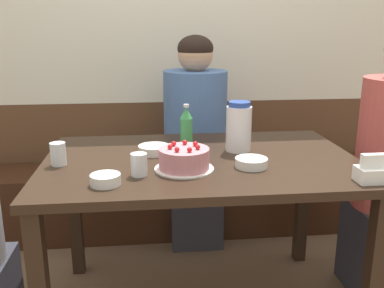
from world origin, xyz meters
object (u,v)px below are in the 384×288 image
object	(u,v)px
bowl_side_dish	(154,149)
bench_seat	(184,198)
soju_bottle	(186,127)
glass_water_tall	(139,165)
person_pale_blue_shirt	(195,144)
bowl_soup_white	(105,180)
napkin_holder	(372,172)
bowl_rice_small	(251,163)
glass_tumbler_short	(58,154)
birthday_cake	(184,159)
water_pitcher	(239,127)

from	to	relation	value
bowl_side_dish	bench_seat	bearing A→B (deg)	74.94
soju_bottle	glass_water_tall	size ratio (longest dim) A/B	2.34
bowl_side_dish	person_pale_blue_shirt	distance (m)	0.67
bowl_soup_white	glass_water_tall	bearing A→B (deg)	36.45
napkin_holder	bowl_side_dish	world-z (taller)	napkin_holder
soju_bottle	person_pale_blue_shirt	size ratio (longest dim) A/B	0.16
bowl_rice_small	bowl_side_dish	world-z (taller)	same
bowl_rice_small	glass_tumbler_short	world-z (taller)	glass_tumbler_short
bowl_side_dish	person_pale_blue_shirt	xyz separation A→B (m)	(0.25, 0.60, -0.15)
birthday_cake	water_pitcher	size ratio (longest dim) A/B	1.05
bowl_rice_small	water_pitcher	bearing A→B (deg)	90.65
bench_seat	napkin_holder	distance (m)	1.43
birthday_cake	glass_tumbler_short	size ratio (longest dim) A/B	2.51
birthday_cake	water_pitcher	bearing A→B (deg)	41.73
bench_seat	napkin_holder	bearing A→B (deg)	-64.00
birthday_cake	bowl_side_dish	xyz separation A→B (m)	(-0.11, 0.23, -0.02)
glass_water_tall	person_pale_blue_shirt	size ratio (longest dim) A/B	0.07
bowl_rice_small	glass_water_tall	xyz separation A→B (m)	(-0.44, -0.05, 0.02)
napkin_holder	bowl_soup_white	xyz separation A→B (m)	(-0.95, 0.07, -0.02)
bench_seat	water_pitcher	bearing A→B (deg)	-76.07
soju_bottle	napkin_holder	bearing A→B (deg)	-40.80
birthday_cake	bowl_rice_small	xyz separation A→B (m)	(0.27, 0.00, -0.02)
birthday_cake	glass_water_tall	size ratio (longest dim) A/B	2.73
bowl_soup_white	napkin_holder	bearing A→B (deg)	-4.33
glass_tumbler_short	person_pale_blue_shirt	xyz separation A→B (m)	(0.64, 0.72, -0.18)
napkin_holder	water_pitcher	bearing A→B (deg)	131.28
soju_bottle	birthday_cake	bearing A→B (deg)	-96.98
bowl_rice_small	person_pale_blue_shirt	bearing A→B (deg)	98.92
birthday_cake	person_pale_blue_shirt	distance (m)	0.86
water_pitcher	soju_bottle	world-z (taller)	water_pitcher
bench_seat	glass_tumbler_short	bearing A→B (deg)	-124.28
soju_bottle	glass_water_tall	bearing A→B (deg)	-119.64
water_pitcher	bowl_side_dish	size ratio (longest dim) A/B	1.61
napkin_holder	bowl_side_dish	size ratio (longest dim) A/B	0.79
birthday_cake	napkin_holder	size ratio (longest dim) A/B	2.13
bench_seat	bowl_rice_small	bearing A→B (deg)	-79.24
bowl_soup_white	bowl_rice_small	bearing A→B (deg)	13.90
bowl_side_dish	soju_bottle	bearing A→B (deg)	32.14
soju_bottle	bowl_side_dish	bearing A→B (deg)	-147.86
water_pitcher	glass_tumbler_short	xyz separation A→B (m)	(-0.77, -0.13, -0.06)
soju_bottle	person_pale_blue_shirt	distance (m)	0.56
birthday_cake	napkin_holder	world-z (taller)	same
bowl_soup_white	glass_tumbler_short	xyz separation A→B (m)	(-0.21, 0.25, 0.03)
glass_tumbler_short	person_pale_blue_shirt	distance (m)	0.98
water_pitcher	bowl_soup_white	size ratio (longest dim) A/B	2.06
bench_seat	water_pitcher	distance (m)	0.99
napkin_holder	bowl_rice_small	world-z (taller)	napkin_holder
water_pitcher	glass_water_tall	xyz separation A→B (m)	(-0.44, -0.29, -0.07)
bowl_rice_small	person_pale_blue_shirt	size ratio (longest dim) A/B	0.11
bowl_rice_small	birthday_cake	bearing A→B (deg)	-179.78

